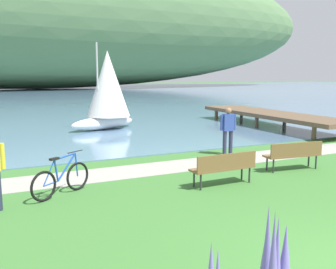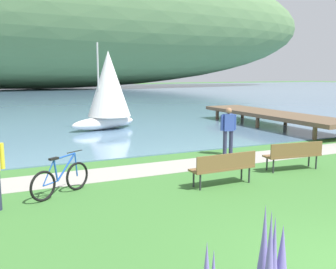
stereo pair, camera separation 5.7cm
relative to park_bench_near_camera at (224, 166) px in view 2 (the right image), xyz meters
name	(u,v)px [view 2 (the right image)]	position (x,y,z in m)	size (l,w,h in m)	color
bay_water	(31,95)	(-0.61, 44.14, -0.50)	(180.00, 80.00, 0.04)	#5B7F9E
distant_hillside	(36,15)	(2.86, 64.75, 12.47)	(115.73, 28.00, 25.90)	#567A4C
shoreline_path	(165,167)	(-0.61, 2.40, -0.52)	(60.00, 1.50, 0.01)	#A39E93
park_bench_near_camera	(224,166)	(0.00, 0.00, 0.00)	(1.81, 0.52, 0.88)	brown
park_bench_further_along	(294,154)	(2.79, 0.44, 0.00)	(1.84, 0.67, 0.88)	brown
bicycle_leaning_near_bench	(61,179)	(-4.01, 0.97, -0.12)	(1.54, 0.97, 1.01)	black
person_at_shoreline	(228,128)	(2.24, 3.16, 0.46)	(0.61, 0.27, 1.71)	#282D47
sailboat_nearest_to_shore	(108,89)	(0.15, 11.13, 1.58)	(3.87, 2.84, 4.39)	white
pier_dock	(272,115)	(8.39, 8.14, 0.17)	(2.40, 10.00, 0.80)	brown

